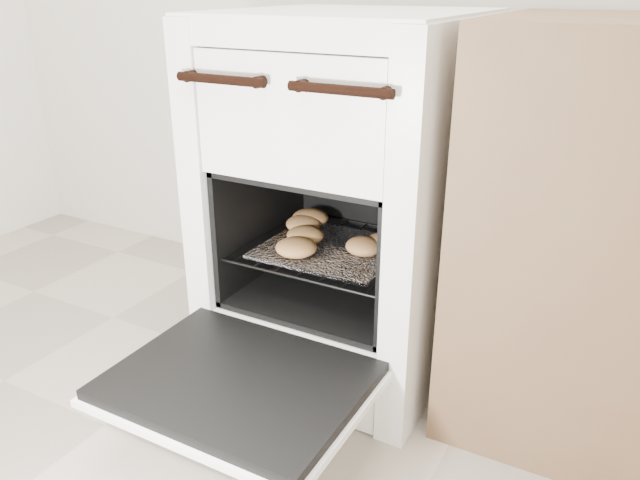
{
  "coord_description": "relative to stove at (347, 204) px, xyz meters",
  "views": [
    {
      "loc": [
        0.59,
        -0.03,
        0.88
      ],
      "look_at": [
        -0.01,
        1.07,
        0.36
      ],
      "focal_mm": 35.0,
      "sensor_mm": 36.0,
      "label": 1
    }
  ],
  "objects": [
    {
      "name": "oven_rack",
      "position": [
        -0.0,
        -0.06,
        -0.09
      ],
      "size": [
        0.39,
        0.37,
        0.01
      ],
      "color": "black",
      "rests_on": "stove"
    },
    {
      "name": "oven_door",
      "position": [
        0.0,
        -0.45,
        -0.22
      ],
      "size": [
        0.48,
        0.37,
        0.03
      ],
      "color": "black",
      "rests_on": "stove"
    },
    {
      "name": "baked_rolls",
      "position": [
        -0.02,
        -0.06,
        -0.06
      ],
      "size": [
        0.35,
        0.3,
        0.04
      ],
      "color": "tan",
      "rests_on": "foil_sheet"
    },
    {
      "name": "stove",
      "position": [
        0.0,
        0.0,
        0.0
      ],
      "size": [
        0.53,
        0.59,
        0.82
      ],
      "color": "white",
      "rests_on": "ground"
    },
    {
      "name": "foil_sheet",
      "position": [
        -0.0,
        -0.08,
        -0.09
      ],
      "size": [
        0.3,
        0.27,
        0.01
      ],
      "primitive_type": "cube",
      "color": "silver",
      "rests_on": "oven_rack"
    }
  ]
}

